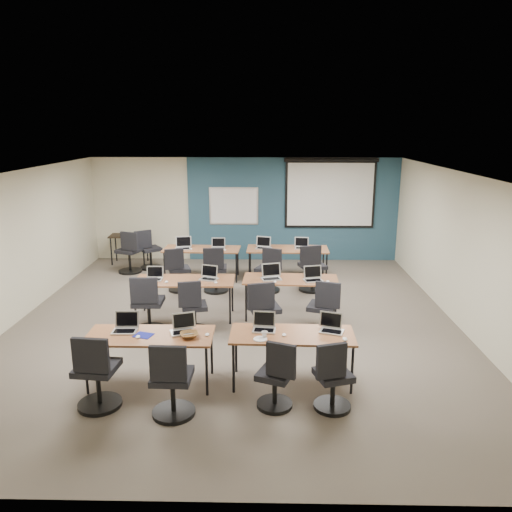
{
  "coord_description": "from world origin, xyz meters",
  "views": [
    {
      "loc": [
        0.55,
        -8.5,
        3.48
      ],
      "look_at": [
        0.37,
        0.4,
        1.15
      ],
      "focal_mm": 35.0,
      "sensor_mm": 36.0,
      "label": 1
    }
  ],
  "objects_px": {
    "spare_chair_a": "(149,253)",
    "training_table_back_left": "(202,250)",
    "laptop_4": "(154,276)",
    "task_chair_5": "(193,311)",
    "training_table_mid_left": "(185,282)",
    "laptop_1": "(183,327)",
    "projector_screen": "(330,190)",
    "task_chair_2": "(276,381)",
    "training_table_front_left": "(150,338)",
    "laptop_3": "(331,327)",
    "training_table_back_right": "(288,250)",
    "laptop_0": "(126,326)",
    "training_table_mid_right": "(290,281)",
    "task_chair_4": "(148,309)",
    "task_chair_3": "(332,382)",
    "task_chair_6": "(264,315)",
    "task_chair_8": "(178,273)",
    "laptop_11": "(302,246)",
    "laptop_10": "(264,246)",
    "task_chair_1": "(172,386)",
    "laptop_8": "(183,246)",
    "laptop_9": "(218,246)",
    "whiteboard": "(234,206)",
    "laptop_5": "(209,276)",
    "laptop_7": "(313,277)",
    "laptop_6": "(271,275)",
    "task_chair_10": "(269,273)",
    "task_chair_0": "(97,378)",
    "task_chair_7": "(323,312)",
    "task_chair_11": "(312,272)",
    "spare_chair_b": "(130,255)",
    "training_table_front_right": "(292,337)",
    "laptop_2": "(264,326)"
  },
  "relations": [
    {
      "from": "spare_chair_a",
      "to": "training_table_back_left",
      "type": "bearing_deg",
      "value": -63.55
    },
    {
      "from": "laptop_4",
      "to": "task_chair_5",
      "type": "distance_m",
      "value": 1.16
    },
    {
      "from": "training_table_mid_left",
      "to": "laptop_1",
      "type": "relative_size",
      "value": 5.74
    },
    {
      "from": "projector_screen",
      "to": "task_chair_5",
      "type": "distance_m",
      "value": 5.86
    },
    {
      "from": "task_chair_2",
      "to": "task_chair_5",
      "type": "height_order",
      "value": "task_chair_5"
    },
    {
      "from": "training_table_front_left",
      "to": "laptop_3",
      "type": "distance_m",
      "value": 2.5
    },
    {
      "from": "training_table_back_right",
      "to": "laptop_0",
      "type": "xyz_separation_m",
      "value": [
        -2.44,
        -4.84,
        0.11
      ]
    },
    {
      "from": "training_table_mid_right",
      "to": "task_chair_4",
      "type": "height_order",
      "value": "task_chair_4"
    },
    {
      "from": "training_table_mid_left",
      "to": "task_chair_2",
      "type": "height_order",
      "value": "task_chair_2"
    },
    {
      "from": "task_chair_2",
      "to": "task_chair_3",
      "type": "height_order",
      "value": "task_chair_3"
    },
    {
      "from": "task_chair_6",
      "to": "task_chair_8",
      "type": "bearing_deg",
      "value": 113.02
    },
    {
      "from": "laptop_1",
      "to": "laptop_11",
      "type": "xyz_separation_m",
      "value": [
        1.97,
        4.89,
        0.0
      ]
    },
    {
      "from": "task_chair_3",
      "to": "laptop_10",
      "type": "bearing_deg",
      "value": 81.48
    },
    {
      "from": "task_chair_1",
      "to": "task_chair_2",
      "type": "height_order",
      "value": "task_chair_1"
    },
    {
      "from": "laptop_8",
      "to": "laptop_9",
      "type": "height_order",
      "value": "laptop_8"
    },
    {
      "from": "whiteboard",
      "to": "task_chair_6",
      "type": "distance_m",
      "value": 5.28
    },
    {
      "from": "laptop_5",
      "to": "laptop_10",
      "type": "height_order",
      "value": "laptop_10"
    },
    {
      "from": "spare_chair_a",
      "to": "training_table_back_right",
      "type": "bearing_deg",
      "value": -47.1
    },
    {
      "from": "laptop_3",
      "to": "laptop_7",
      "type": "bearing_deg",
      "value": 110.13
    },
    {
      "from": "laptop_6",
      "to": "task_chair_10",
      "type": "height_order",
      "value": "task_chair_10"
    },
    {
      "from": "task_chair_0",
      "to": "task_chair_10",
      "type": "relative_size",
      "value": 1.03
    },
    {
      "from": "task_chair_1",
      "to": "task_chair_7",
      "type": "bearing_deg",
      "value": 51.42
    },
    {
      "from": "task_chair_1",
      "to": "task_chair_11",
      "type": "bearing_deg",
      "value": 67.84
    },
    {
      "from": "laptop_8",
      "to": "spare_chair_b",
      "type": "distance_m",
      "value": 1.51
    },
    {
      "from": "training_table_mid_right",
      "to": "laptop_6",
      "type": "height_order",
      "value": "laptop_6"
    },
    {
      "from": "task_chair_10",
      "to": "task_chair_11",
      "type": "height_order",
      "value": "task_chair_11"
    },
    {
      "from": "training_table_back_right",
      "to": "projector_screen",
      "type": "bearing_deg",
      "value": 56.79
    },
    {
      "from": "laptop_9",
      "to": "projector_screen",
      "type": "bearing_deg",
      "value": 31.0
    },
    {
      "from": "laptop_7",
      "to": "laptop_11",
      "type": "relative_size",
      "value": 1.04
    },
    {
      "from": "laptop_3",
      "to": "task_chair_8",
      "type": "relative_size",
      "value": 0.32
    },
    {
      "from": "laptop_1",
      "to": "task_chair_6",
      "type": "height_order",
      "value": "task_chair_6"
    },
    {
      "from": "training_table_front_right",
      "to": "task_chair_1",
      "type": "xyz_separation_m",
      "value": [
        -1.5,
        -0.89,
        -0.26
      ]
    },
    {
      "from": "laptop_5",
      "to": "task_chair_11",
      "type": "distance_m",
      "value": 2.57
    },
    {
      "from": "training_table_mid_right",
      "to": "laptop_8",
      "type": "distance_m",
      "value": 3.32
    },
    {
      "from": "laptop_6",
      "to": "laptop_1",
      "type": "bearing_deg",
      "value": -131.65
    },
    {
      "from": "task_chair_2",
      "to": "task_chair_7",
      "type": "height_order",
      "value": "task_chair_7"
    },
    {
      "from": "task_chair_6",
      "to": "laptop_11",
      "type": "bearing_deg",
      "value": 61.74
    },
    {
      "from": "laptop_3",
      "to": "task_chair_7",
      "type": "height_order",
      "value": "task_chair_7"
    },
    {
      "from": "whiteboard",
      "to": "training_table_back_right",
      "type": "relative_size",
      "value": 0.68
    },
    {
      "from": "spare_chair_b",
      "to": "laptop_2",
      "type": "bearing_deg",
      "value": -36.38
    },
    {
      "from": "laptop_9",
      "to": "spare_chair_a",
      "type": "relative_size",
      "value": 0.31
    },
    {
      "from": "laptop_3",
      "to": "task_chair_11",
      "type": "relative_size",
      "value": 0.3
    },
    {
      "from": "training_table_mid_right",
      "to": "laptop_8",
      "type": "height_order",
      "value": "laptop_8"
    },
    {
      "from": "training_table_back_left",
      "to": "laptop_3",
      "type": "distance_m",
      "value": 5.33
    },
    {
      "from": "task_chair_0",
      "to": "laptop_1",
      "type": "xyz_separation_m",
      "value": [
        0.98,
        0.76,
        0.36
      ]
    },
    {
      "from": "task_chair_2",
      "to": "task_chair_8",
      "type": "relative_size",
      "value": 0.97
    },
    {
      "from": "training_table_mid_left",
      "to": "laptop_1",
      "type": "bearing_deg",
      "value": -82.6
    },
    {
      "from": "task_chair_0",
      "to": "laptop_9",
      "type": "bearing_deg",
      "value": 85.32
    },
    {
      "from": "laptop_4",
      "to": "task_chair_6",
      "type": "distance_m",
      "value": 2.27
    },
    {
      "from": "task_chair_7",
      "to": "spare_chair_b",
      "type": "relative_size",
      "value": 0.95
    }
  ]
}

